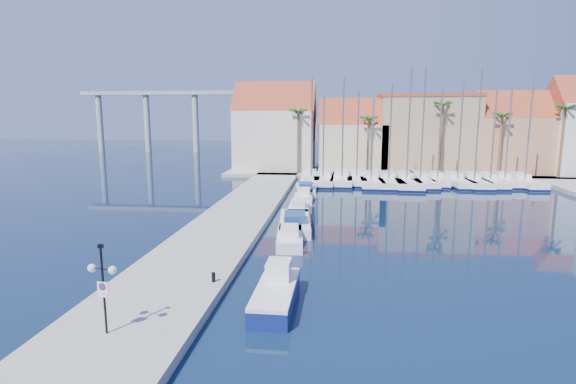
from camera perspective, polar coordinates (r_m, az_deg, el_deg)
name	(u,v)px	position (r m, az deg, el deg)	size (l,w,h in m)	color
ground	(341,286)	(24.65, 6.80, -11.77)	(260.00, 260.00, 0.00)	#081632
quay_west	(234,219)	(38.46, -6.91, -3.45)	(6.00, 77.00, 0.50)	gray
shore_north	(404,171)	(72.22, 14.47, 2.54)	(54.00, 16.00, 0.50)	gray
lamp_post	(103,275)	(19.06, -22.49, -9.75)	(1.24, 0.46, 3.67)	black
bollard	(213,277)	(23.90, -9.45, -10.62)	(0.20, 0.20, 0.50)	black
fishing_boat	(276,292)	(22.10, -1.51, -12.57)	(1.85, 5.40, 1.88)	navy
motorboat_west_0	(290,237)	(31.86, 0.21, -5.70)	(2.27, 5.62, 1.40)	white
motorboat_west_1	(295,222)	(36.01, 0.87, -3.87)	(3.05, 7.55, 1.40)	white
motorboat_west_2	(299,208)	(41.29, 1.40, -2.09)	(2.00, 5.65, 1.40)	white
motorboat_west_3	(304,196)	(47.62, 2.01, -0.49)	(2.07, 5.91, 1.40)	white
motorboat_west_4	(305,190)	(51.52, 2.23, 0.30)	(2.69, 6.87, 1.40)	white
motorboat_west_5	(308,183)	(56.55, 2.61, 1.16)	(2.29, 5.89, 1.40)	white
sailboat_0	(311,178)	(60.15, 2.99, 1.78)	(2.48, 9.27, 13.56)	white
sailboat_1	(323,179)	(59.86, 4.49, 1.67)	(2.97, 10.84, 11.25)	white
sailboat_2	(342,179)	(59.97, 6.86, 1.67)	(3.17, 10.64, 13.69)	white
sailboat_3	(356,179)	(60.32, 8.69, 1.67)	(2.71, 9.56, 11.96)	white
sailboat_4	(371,181)	(59.23, 10.47, 1.45)	(2.97, 10.90, 11.02)	white
sailboat_5	(388,180)	(59.62, 12.53, 1.44)	(3.57, 11.48, 12.75)	white
sailboat_6	(406,181)	(59.72, 14.72, 1.38)	(3.34, 11.87, 14.68)	white
sailboat_7	(419,180)	(60.57, 16.30, 1.45)	(3.49, 10.43, 14.77)	white
sailboat_8	(437,180)	(61.45, 18.34, 1.46)	(2.51, 8.27, 12.08)	white
sailboat_9	(456,181)	(61.74, 20.54, 1.36)	(3.22, 9.81, 12.98)	white
sailboat_10	(473,181)	(62.24, 22.42, 1.31)	(2.68, 10.04, 14.50)	white
sailboat_11	(488,181)	(62.73, 24.11, 1.24)	(2.62, 9.02, 11.93)	white
sailboat_12	(503,180)	(64.23, 25.65, 1.33)	(2.46, 8.40, 12.03)	white
sailboat_13	(523,181)	(64.31, 27.64, 1.19)	(2.85, 9.20, 13.68)	white
building_0	(275,131)	(70.63, -1.60, 7.80)	(12.30, 9.00, 13.50)	beige
building_1	(353,139)	(70.06, 8.24, 6.68)	(10.30, 8.00, 11.00)	tan
building_2	(425,133)	(72.23, 17.05, 7.21)	(14.20, 10.20, 11.50)	#9D8260
building_3	(510,136)	(74.45, 26.34, 6.39)	(10.30, 8.00, 12.00)	#B4725B
palm_0	(298,114)	(65.17, 1.31, 9.88)	(2.60, 2.60, 10.15)	brown
palm_1	(369,121)	(65.08, 10.22, 8.90)	(2.60, 2.60, 9.15)	brown
palm_2	(443,107)	(66.50, 19.04, 10.16)	(2.60, 2.60, 11.15)	brown
palm_3	(502,117)	(68.67, 25.57, 8.54)	(2.60, 2.60, 9.65)	brown
palm_4	(565,110)	(71.67, 31.74, 8.80)	(2.60, 2.60, 10.65)	brown
viaduct	(174,109)	(111.84, -14.22, 10.18)	(48.00, 2.20, 14.45)	#9E9E99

